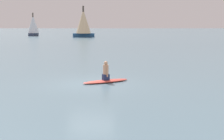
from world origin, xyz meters
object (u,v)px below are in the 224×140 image
Objects in this scene: person_paddler at (106,71)px; sailboat_near_right at (83,23)px; sailboat_center_horizon at (33,25)px; surfboard at (106,81)px.

sailboat_near_right is at bearing -111.38° from person_paddler.
surfboard is at bearing 24.01° from sailboat_center_horizon.
person_paddler is (0.00, -0.00, 0.55)m from surfboard.
surfboard is 57.72m from sailboat_near_right.
sailboat_center_horizon is at bearing 141.86° from sailboat_near_right.
sailboat_center_horizon reaches higher than person_paddler.
sailboat_near_right reaches higher than surfboard.
sailboat_center_horizon is (-65.60, -19.10, 2.80)m from surfboard.
person_paddler is at bearing -0.00° from surfboard.
person_paddler is 57.69m from sailboat_near_right.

